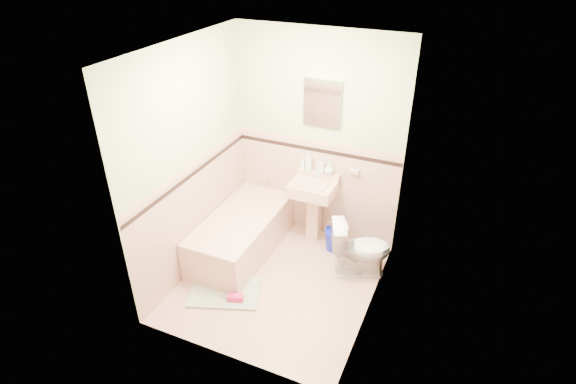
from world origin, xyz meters
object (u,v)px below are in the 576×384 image
at_px(bathtub, 242,235).
at_px(soap_bottle_mid, 321,166).
at_px(soap_bottle_left, 309,161).
at_px(medicine_cabinet, 322,103).
at_px(soap_bottle_right, 329,169).
at_px(shoe, 235,298).
at_px(sink, 312,212).
at_px(bucket, 335,240).
at_px(toilet, 360,248).

relative_size(bathtub, soap_bottle_mid, 8.36).
bearing_deg(soap_bottle_mid, soap_bottle_left, 180.00).
bearing_deg(medicine_cabinet, soap_bottle_right, -13.52).
bearing_deg(bathtub, shoe, -66.19).
bearing_deg(sink, soap_bottle_right, 55.26).
relative_size(medicine_cabinet, bucket, 2.06).
relative_size(bathtub, soap_bottle_left, 6.59).
bearing_deg(soap_bottle_mid, bucket, -37.42).
height_order(soap_bottle_left, soap_bottle_mid, soap_bottle_left).
relative_size(soap_bottle_right, toilet, 0.22).
relative_size(medicine_cabinet, soap_bottle_left, 2.34).
height_order(sink, soap_bottle_mid, soap_bottle_mid).
bearing_deg(bucket, medicine_cabinet, 140.88).
distance_m(bathtub, sink, 0.88).
bearing_deg(soap_bottle_left, soap_bottle_mid, 0.00).
height_order(medicine_cabinet, soap_bottle_right, medicine_cabinet).
distance_m(sink, soap_bottle_right, 0.57).
distance_m(soap_bottle_right, shoe, 1.80).
bearing_deg(soap_bottle_right, shoe, -106.59).
xyz_separation_m(sink, toilet, (0.70, -0.36, -0.08)).
bearing_deg(medicine_cabinet, bucket, -39.12).
height_order(toilet, shoe, toilet).
bearing_deg(bathtub, soap_bottle_mid, 45.45).
relative_size(bucket, shoe, 1.56).
relative_size(sink, shoe, 4.88).
distance_m(soap_bottle_left, toilet, 1.18).
distance_m(soap_bottle_left, bucket, 0.99).
bearing_deg(soap_bottle_left, bucket, -27.21).
bearing_deg(soap_bottle_right, soap_bottle_mid, 180.00).
relative_size(sink, soap_bottle_right, 5.59).
xyz_separation_m(sink, soap_bottle_right, (0.12, 0.18, 0.53)).
relative_size(sink, soap_bottle_left, 3.55).
bearing_deg(sink, bathtub, -142.07).
height_order(soap_bottle_left, shoe, soap_bottle_left).
xyz_separation_m(bathtub, sink, (0.68, 0.53, 0.18)).
bearing_deg(toilet, soap_bottle_right, 24.66).
relative_size(soap_bottle_left, toilet, 0.35).
relative_size(bathtub, toilet, 2.29).
distance_m(sink, soap_bottle_mid, 0.58).
bearing_deg(bathtub, sink, 37.93).
bearing_deg(bucket, shoe, -116.82).
height_order(soap_bottle_right, bucket, soap_bottle_right).
bearing_deg(soap_bottle_right, bucket, -49.63).
bearing_deg(medicine_cabinet, bathtub, -132.58).
distance_m(bucket, shoe, 1.44).
height_order(soap_bottle_mid, shoe, soap_bottle_mid).
distance_m(soap_bottle_mid, soap_bottle_right, 0.11).
height_order(bathtub, medicine_cabinet, medicine_cabinet).
xyz_separation_m(soap_bottle_left, shoe, (-0.20, -1.51, -0.91)).
relative_size(soap_bottle_mid, toilet, 0.27).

